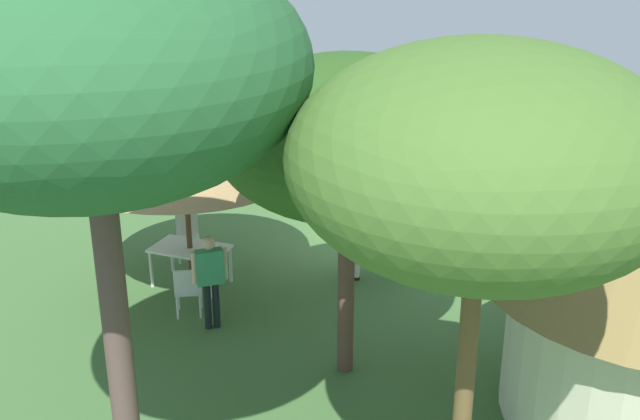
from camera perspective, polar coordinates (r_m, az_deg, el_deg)
ground_plane at (r=15.88m, az=4.60°, el=-2.52°), size 36.00×36.00×0.00m
shade_umbrella at (r=13.36m, az=-10.23°, el=4.82°), size 3.95×3.95×3.21m
patio_dining_table at (r=14.03m, az=-9.71°, el=-3.11°), size 1.52×1.12×0.74m
patio_chair_east_end at (r=15.21m, az=-9.90°, el=-1.74°), size 0.56×0.54×0.90m
patio_chair_west_end at (r=12.98m, az=-9.88°, el=-5.81°), size 0.53×0.52×0.90m
guest_beside_umbrella at (r=12.38m, az=-8.24°, el=-4.75°), size 0.53×0.38×1.63m
standing_watcher at (r=17.47m, az=9.45°, el=3.08°), size 0.49×0.48×1.73m
striped_lounge_chair at (r=15.80m, az=14.48°, el=-2.29°), size 0.93×0.72×0.59m
zebra_nearest_camera at (r=14.32m, az=4.28°, el=-0.58°), size 1.94×1.64×1.60m
zebra_by_umbrella at (r=17.86m, az=-0.02°, el=3.55°), size 1.87×1.53×1.51m
acacia_tree_left_background at (r=7.06m, az=-16.98°, el=10.06°), size 3.97×3.97×6.27m
acacia_tree_behind_hut at (r=6.40m, az=12.10°, el=3.65°), size 3.29×3.29×5.43m
acacia_tree_far_lawn at (r=10.17m, az=2.11°, el=5.51°), size 3.64×3.64×4.69m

